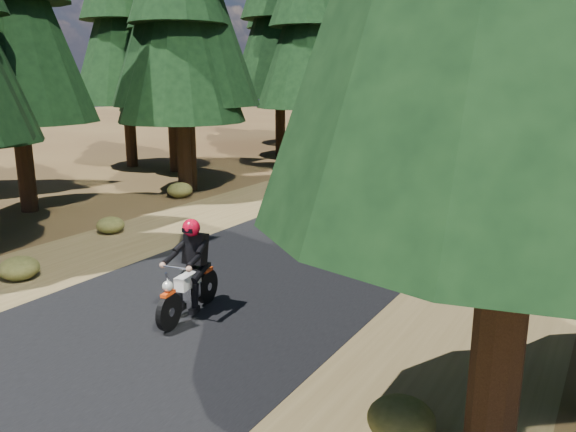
% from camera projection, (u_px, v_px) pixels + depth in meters
% --- Properties ---
extents(ground, '(120.00, 120.00, 0.00)m').
position_uv_depth(ground, '(252.00, 280.00, 12.03)').
color(ground, '#432B18').
rests_on(ground, ground).
extents(road, '(6.00, 100.00, 0.01)m').
position_uv_depth(road, '(351.00, 228.00, 16.19)').
color(road, black).
rests_on(road, ground).
extents(shoulder_l, '(3.20, 100.00, 0.01)m').
position_uv_depth(shoulder_l, '(224.00, 209.00, 18.49)').
color(shoulder_l, brown).
rests_on(shoulder_l, ground).
extents(shoulder_r, '(3.20, 100.00, 0.01)m').
position_uv_depth(shoulder_r, '(520.00, 253.00, 13.88)').
color(shoulder_r, brown).
rests_on(shoulder_r, ground).
extents(pine_forest, '(34.59, 55.08, 16.32)m').
position_uv_depth(pine_forest, '(492.00, 1.00, 27.63)').
color(pine_forest, black).
rests_on(pine_forest, ground).
extents(understory_shrubs, '(14.97, 29.07, 0.60)m').
position_uv_depth(understory_shrubs, '(409.00, 224.00, 15.53)').
color(understory_shrubs, '#474C1E').
rests_on(understory_shrubs, ground).
extents(rider_lead, '(0.91, 2.06, 1.77)m').
position_uv_depth(rider_lead, '(189.00, 285.00, 10.09)').
color(rider_lead, white).
rests_on(rider_lead, road).
extents(rider_follow, '(0.49, 1.62, 1.45)m').
position_uv_depth(rider_follow, '(347.00, 198.00, 17.87)').
color(rider_follow, maroon).
rests_on(rider_follow, road).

